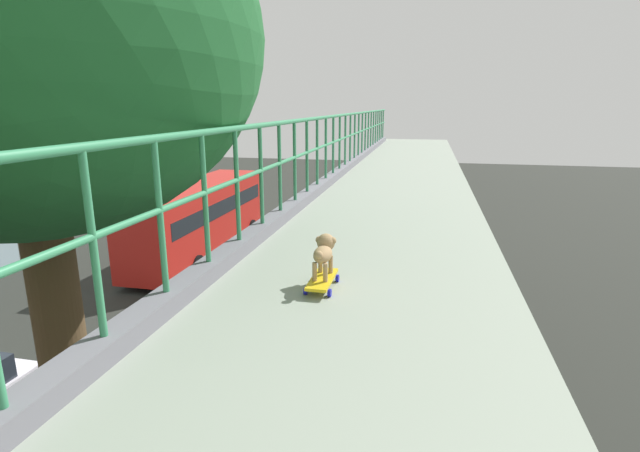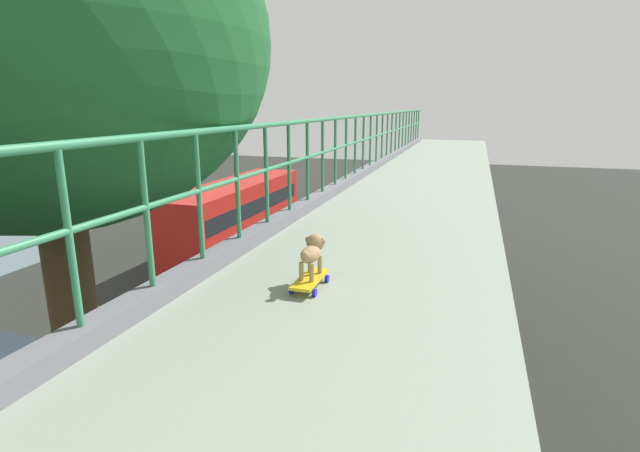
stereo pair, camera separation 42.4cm
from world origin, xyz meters
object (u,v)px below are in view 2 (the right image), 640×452
(car_grey_fifth, at_px, (178,359))
(city_bus, at_px, (236,214))
(small_dog, at_px, (312,251))
(toy_skateboard, at_px, (310,280))

(car_grey_fifth, distance_m, city_bus, 11.26)
(small_dog, bearing_deg, city_bus, 119.78)
(city_bus, relative_size, small_dog, 26.58)
(car_grey_fifth, xyz_separation_m, toy_skateboard, (5.79, -6.20, 5.10))
(car_grey_fifth, xyz_separation_m, city_bus, (-3.75, 10.54, 1.34))
(city_bus, height_order, toy_skateboard, toy_skateboard)
(city_bus, relative_size, toy_skateboard, 20.81)
(car_grey_fifth, height_order, small_dog, small_dog)
(car_grey_fifth, bearing_deg, city_bus, 109.58)
(toy_skateboard, bearing_deg, car_grey_fifth, 133.05)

